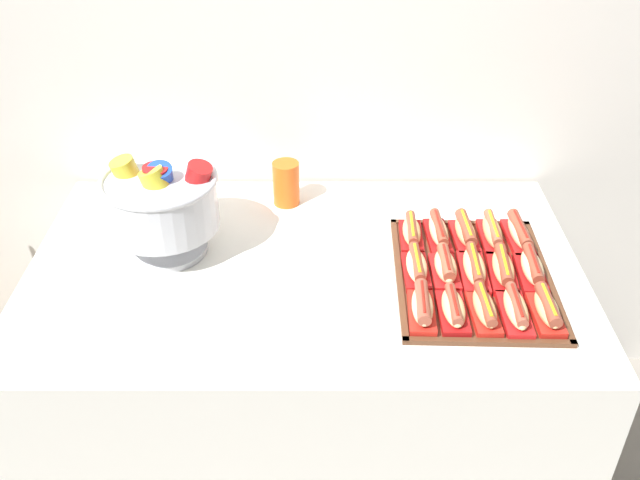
{
  "coord_description": "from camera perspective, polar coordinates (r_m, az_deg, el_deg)",
  "views": [
    {
      "loc": [
        0.04,
        -1.54,
        1.93
      ],
      "look_at": [
        0.05,
        -0.01,
        0.89
      ],
      "focal_mm": 39.63,
      "sensor_mm": 36.0,
      "label": 1
    }
  ],
  "objects": [
    {
      "name": "hot_dog_14",
      "position": [
        2.05,
        15.55,
        0.58
      ],
      "size": [
        0.07,
        0.18,
        0.06
      ],
      "color": "red",
      "rests_on": "serving_tray"
    },
    {
      "name": "buffet_table",
      "position": [
        2.15,
        -1.33,
        -10.21
      ],
      "size": [
        1.49,
        0.91,
        0.8
      ],
      "color": "white",
      "rests_on": "ground_plane"
    },
    {
      "name": "ground_plane",
      "position": [
        2.46,
        -1.2,
        -17.15
      ],
      "size": [
        10.0,
        10.0,
        0.0
      ],
      "primitive_type": "plane",
      "color": "gray"
    },
    {
      "name": "hot_dog_7",
      "position": [
        1.88,
        12.12,
        -2.19
      ],
      "size": [
        0.08,
        0.18,
        0.06
      ],
      "color": "red",
      "rests_on": "serving_tray"
    },
    {
      "name": "hot_dog_4",
      "position": [
        1.79,
        17.65,
        -5.3
      ],
      "size": [
        0.06,
        0.16,
        0.06
      ],
      "color": "red",
      "rests_on": "serving_tray"
    },
    {
      "name": "cup_stack",
      "position": [
        2.15,
        -2.99,
        4.59
      ],
      "size": [
        0.08,
        0.08,
        0.14
      ],
      "color": "#EA5B19",
      "rests_on": "buffet_table"
    },
    {
      "name": "hot_dog_8",
      "position": [
        1.9,
        14.34,
        -2.22
      ],
      "size": [
        0.08,
        0.18,
        0.06
      ],
      "color": "#B21414",
      "rests_on": "serving_tray"
    },
    {
      "name": "hot_dog_1",
      "position": [
        1.74,
        10.49,
        -5.45
      ],
      "size": [
        0.07,
        0.16,
        0.06
      ],
      "color": "#B21414",
      "rests_on": "serving_tray"
    },
    {
      "name": "punch_bowl",
      "position": [
        1.93,
        -12.91,
        3.03
      ],
      "size": [
        0.31,
        0.31,
        0.28
      ],
      "color": "silver",
      "rests_on": "buffet_table"
    },
    {
      "name": "hot_dog_3",
      "position": [
        1.77,
        15.3,
        -5.39
      ],
      "size": [
        0.07,
        0.17,
        0.06
      ],
      "color": "red",
      "rests_on": "serving_tray"
    },
    {
      "name": "hot_dog_12",
      "position": [
        2.02,
        11.43,
        0.66
      ],
      "size": [
        0.07,
        0.17,
        0.06
      ],
      "color": "red",
      "rests_on": "serving_tray"
    },
    {
      "name": "hot_dog_2",
      "position": [
        1.76,
        12.93,
        -5.39
      ],
      "size": [
        0.07,
        0.16,
        0.06
      ],
      "color": "red",
      "rests_on": "serving_tray"
    },
    {
      "name": "hot_dog_6",
      "position": [
        1.87,
        9.87,
        -2.12
      ],
      "size": [
        0.07,
        0.15,
        0.06
      ],
      "color": "red",
      "rests_on": "serving_tray"
    },
    {
      "name": "back_wall",
      "position": [
        2.15,
        -1.45,
        17.32
      ],
      "size": [
        6.0,
        0.1,
        2.6
      ],
      "primitive_type": "cube",
      "color": "silver",
      "rests_on": "ground_plane"
    },
    {
      "name": "hot_dog_5",
      "position": [
        1.86,
        7.58,
        -2.14
      ],
      "size": [
        0.07,
        0.16,
        0.06
      ],
      "color": "#B21414",
      "rests_on": "serving_tray"
    },
    {
      "name": "hot_dog_9",
      "position": [
        1.92,
        16.53,
        -2.15
      ],
      "size": [
        0.07,
        0.17,
        0.06
      ],
      "color": "#B21414",
      "rests_on": "serving_tray"
    },
    {
      "name": "hot_dog_10",
      "position": [
        2.0,
        7.17,
        0.64
      ],
      "size": [
        0.07,
        0.16,
        0.06
      ],
      "color": "#B21414",
      "rests_on": "serving_tray"
    },
    {
      "name": "serving_tray",
      "position": [
        1.9,
        12.01,
        -2.91
      ],
      "size": [
        0.42,
        0.54,
        0.01
      ],
      "color": "#56331E",
      "rests_on": "buffet_table"
    },
    {
      "name": "hot_dog_0",
      "position": [
        1.73,
        8.05,
        -5.34
      ],
      "size": [
        0.07,
        0.16,
        0.06
      ],
      "color": "red",
      "rests_on": "serving_tray"
    },
    {
      "name": "hot_dog_13",
      "position": [
        2.03,
        13.51,
        0.62
      ],
      "size": [
        0.06,
        0.18,
        0.06
      ],
      "color": "red",
      "rests_on": "serving_tray"
    },
    {
      "name": "hot_dog_11",
      "position": [
        2.0,
        9.31,
        0.67
      ],
      "size": [
        0.07,
        0.17,
        0.06
      ],
      "color": "#B21414",
      "rests_on": "serving_tray"
    }
  ]
}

